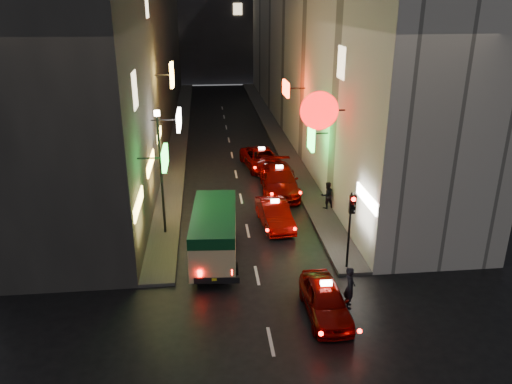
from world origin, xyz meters
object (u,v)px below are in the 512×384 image
object	(u,v)px
minibus	(214,229)
traffic_light	(351,215)
taxi_near	(325,298)
lamp_post	(161,165)
pedestrian_crossing	(350,285)

from	to	relation	value
minibus	traffic_light	distance (m)	6.13
taxi_near	lamp_post	distance (m)	10.42
minibus	traffic_light	bearing A→B (deg)	-16.79
minibus	taxi_near	distance (m)	6.32
taxi_near	traffic_light	distance (m)	4.05
pedestrian_crossing	minibus	bearing A→B (deg)	60.37
traffic_light	lamp_post	world-z (taller)	lamp_post
taxi_near	lamp_post	world-z (taller)	lamp_post
taxi_near	traffic_light	world-z (taller)	traffic_light
lamp_post	pedestrian_crossing	bearing A→B (deg)	-43.81
taxi_near	minibus	bearing A→B (deg)	129.67
taxi_near	traffic_light	size ratio (longest dim) A/B	1.35
taxi_near	pedestrian_crossing	xyz separation A→B (m)	(1.05, 0.43, 0.22)
pedestrian_crossing	traffic_light	xyz separation A→B (m)	(0.70, 2.67, 1.72)
minibus	taxi_near	world-z (taller)	minibus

